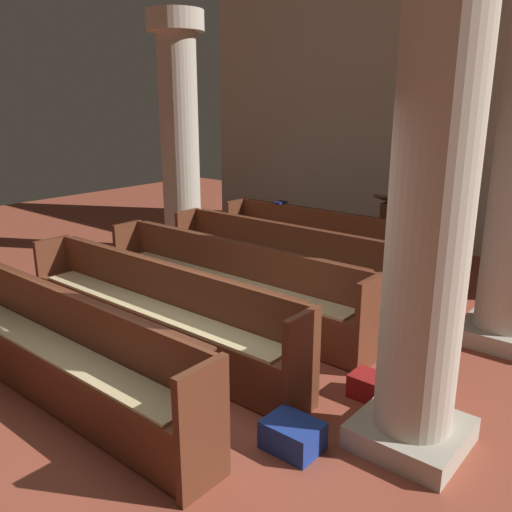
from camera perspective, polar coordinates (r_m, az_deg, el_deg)
ground_plane at (r=4.89m, az=-9.10°, el=-13.88°), size 19.20×19.20×0.00m
back_wall at (r=9.39m, az=20.10°, el=14.15°), size 10.00×0.16×4.50m
pew_row_0 at (r=7.72m, az=7.90°, el=1.43°), size 3.62×0.46×0.90m
pew_row_1 at (r=6.85m, az=3.11°, el=-0.33°), size 3.62×0.46×0.90m
pew_row_2 at (r=6.06m, az=-2.99°, el=-2.57°), size 3.62×0.47×0.90m
pew_row_3 at (r=5.37m, az=-10.83°, el=-5.39°), size 3.62×0.46×0.90m
pew_row_4 at (r=4.82m, az=-20.81°, el=-8.79°), size 3.62×0.46×0.90m
pillar_far_side at (r=8.74m, az=-8.16°, el=12.81°), size 0.87×0.87×3.73m
pillar_aisle_rear at (r=3.63m, az=18.41°, el=7.48°), size 0.81×0.81×3.73m
lectern at (r=8.46m, az=14.16°, el=2.17°), size 0.48×0.45×1.08m
hymn_book at (r=8.36m, az=2.61°, el=5.72°), size 0.13×0.20×0.03m
kneeler_box_blue at (r=4.10m, az=3.92°, el=-18.51°), size 0.41×0.32×0.22m
kneeler_box_red at (r=4.76m, az=12.56°, el=-13.57°), size 0.42×0.26×0.20m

